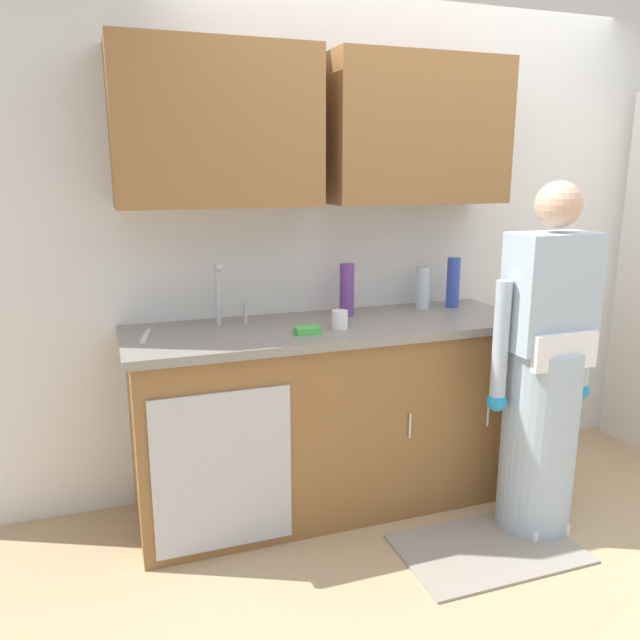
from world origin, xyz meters
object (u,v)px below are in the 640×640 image
Objects in this scene: person_at_sink at (543,388)px; sponge at (307,330)px; bottle_dish_liquid at (347,290)px; bottle_cleaner_spray at (423,287)px; bottle_soap at (453,282)px; sink at (233,334)px; knife_on_counter at (146,336)px; cup_by_sink at (340,319)px.

person_at_sink is 1.11m from sponge.
bottle_cleaner_spray is at bearing 3.48° from bottle_dish_liquid.
person_at_sink is 0.79m from bottle_soap.
sink is at bearing -173.62° from bottle_soap.
bottle_cleaner_spray is at bearing 109.23° from person_at_sink.
person_at_sink reaches higher than sink.
sink reaches higher than bottle_cleaner_spray.
bottle_dish_liquid is at bearing -72.98° from knife_on_counter.
sink is at bearing 167.27° from cup_by_sink.
bottle_cleaner_spray is at bearing 25.16° from cup_by_sink.
sponge is (0.31, -0.15, 0.03)m from sink.
bottle_cleaner_spray is 2.05× the size of sponge.
sink is 1.08m from bottle_cleaner_spray.
cup_by_sink is 0.78× the size of sponge.
bottle_dish_liquid reaches higher than knife_on_counter.
bottle_soap is (-0.08, 0.68, 0.38)m from person_at_sink.
knife_on_counter is 2.18× the size of sponge.
person_at_sink is 1.05m from bottle_dish_liquid.
knife_on_counter is at bearing -174.09° from bottle_dish_liquid.
person_at_sink reaches higher than bottle_cleaner_spray.
person_at_sink reaches higher than bottle_dish_liquid.
sponge is (-1.00, 0.40, 0.26)m from person_at_sink.
cup_by_sink is at bearing -154.84° from bottle_cleaner_spray.
cup_by_sink is at bearing -118.52° from bottle_dish_liquid.
knife_on_counter is (-0.87, 0.14, -0.04)m from cup_by_sink.
knife_on_counter is (-1.62, -0.11, -0.13)m from bottle_soap.
sink reaches higher than knife_on_counter.
sink is 2.08× the size of knife_on_counter.
person_at_sink is 6.75× the size of knife_on_counter.
person_at_sink is at bearing -83.50° from bottle_soap.
bottle_dish_liquid is at bearing -176.52° from bottle_cleaner_spray.
bottle_cleaner_spray is 1.46m from knife_on_counter.
bottle_soap is 1.01× the size of bottle_dish_liquid.
sink is 0.39m from knife_on_counter.
bottle_cleaner_spray is 2.63× the size of cup_by_sink.
sink is 1.87× the size of bottle_soap.
cup_by_sink is at bearing -161.76° from bottle_soap.
bottle_dish_liquid is at bearing 61.48° from cup_by_sink.
bottle_cleaner_spray is at bearing -73.72° from knife_on_counter.
sponge is (-0.75, -0.31, -0.10)m from bottle_cleaner_spray.
bottle_dish_liquid is (-0.62, -0.00, -0.00)m from bottle_soap.
bottle_cleaner_spray is at bearing 22.52° from sponge.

